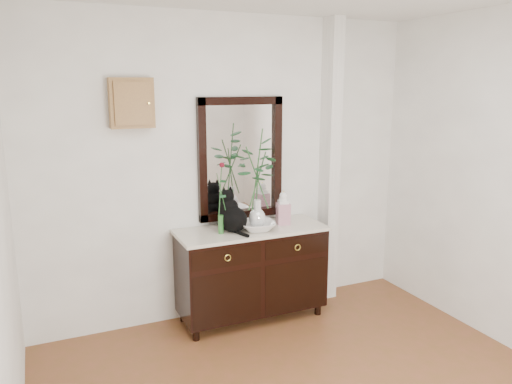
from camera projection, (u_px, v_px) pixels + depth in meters
name	position (u px, v px, depth m)	size (l,w,h in m)	color
wall_back	(230.00, 169.00, 4.48)	(3.60, 0.04, 2.70)	white
pilaster	(330.00, 163.00, 4.81)	(0.12, 0.20, 2.70)	white
sideboard	(251.00, 269.00, 4.48)	(1.33, 0.52, 0.82)	black
wall_mirror	(241.00, 159.00, 4.49)	(0.80, 0.06, 1.10)	black
key_cabinet	(132.00, 103.00, 3.98)	(0.35, 0.10, 0.40)	brown
cat	(232.00, 211.00, 4.29)	(0.26, 0.32, 0.37)	black
lotus_bowl	(257.00, 226.00, 4.34)	(0.31, 0.31, 0.08)	silver
vase_branches	(257.00, 179.00, 4.26)	(0.42, 0.42, 0.88)	silver
bud_vase_rose	(220.00, 198.00, 4.19)	(0.08, 0.08, 0.63)	#2E702D
ginger_jar	(283.00, 208.00, 4.52)	(0.11, 0.11, 0.31)	silver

